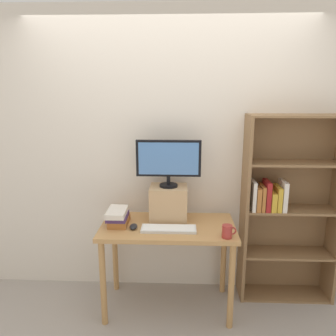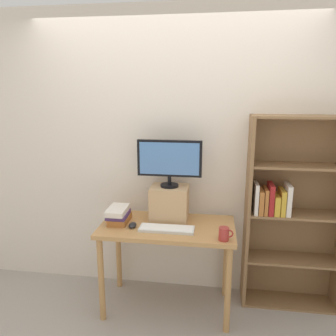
{
  "view_description": "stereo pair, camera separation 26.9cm",
  "coord_description": "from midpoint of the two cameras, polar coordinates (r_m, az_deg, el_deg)",
  "views": [
    {
      "loc": [
        0.11,
        -2.57,
        1.88
      ],
      "look_at": [
        -0.0,
        0.05,
        1.26
      ],
      "focal_mm": 35.0,
      "sensor_mm": 36.0,
      "label": 1
    },
    {
      "loc": [
        0.37,
        -2.54,
        1.88
      ],
      "look_at": [
        -0.0,
        0.05,
        1.26
      ],
      "focal_mm": 35.0,
      "sensor_mm": 36.0,
      "label": 2
    }
  ],
  "objects": [
    {
      "name": "ground_plane",
      "position": [
        3.18,
        -2.64,
        -22.93
      ],
      "size": [
        12.0,
        12.0,
        0.0
      ],
      "primitive_type": "plane",
      "color": "#9E9389"
    },
    {
      "name": "back_wall",
      "position": [
        3.01,
        -2.26,
        2.21
      ],
      "size": [
        7.0,
        0.08,
        2.6
      ],
      "color": "beige",
      "rests_on": "ground_plane"
    },
    {
      "name": "desk",
      "position": [
        2.84,
        -2.79,
        -11.99
      ],
      "size": [
        1.12,
        0.59,
        0.78
      ],
      "color": "#B7844C",
      "rests_on": "ground_plane"
    },
    {
      "name": "bookshelf_unit",
      "position": [
        3.08,
        17.48,
        -6.56
      ],
      "size": [
        0.83,
        0.28,
        1.69
      ],
      "color": "olive",
      "rests_on": "ground_plane"
    },
    {
      "name": "riser_box",
      "position": [
        2.86,
        -2.65,
        -6.17
      ],
      "size": [
        0.32,
        0.25,
        0.3
      ],
      "color": "tan",
      "rests_on": "desk"
    },
    {
      "name": "computer_monitor",
      "position": [
        2.75,
        -2.73,
        1.31
      ],
      "size": [
        0.55,
        0.16,
        0.4
      ],
      "color": "black",
      "rests_on": "riser_box"
    },
    {
      "name": "keyboard",
      "position": [
        2.69,
        -2.79,
        -10.58
      ],
      "size": [
        0.44,
        0.15,
        0.02
      ],
      "color": "silver",
      "rests_on": "desk"
    },
    {
      "name": "computer_mouse",
      "position": [
        2.75,
        -8.87,
        -10.09
      ],
      "size": [
        0.06,
        0.1,
        0.04
      ],
      "color": "black",
      "rests_on": "desk"
    },
    {
      "name": "book_stack",
      "position": [
        2.84,
        -11.44,
        -8.37
      ],
      "size": [
        0.17,
        0.27,
        0.13
      ],
      "color": "#AD662D",
      "rests_on": "desk"
    },
    {
      "name": "coffee_mug",
      "position": [
        2.57,
        7.33,
        -10.95
      ],
      "size": [
        0.11,
        0.08,
        0.1
      ],
      "color": "#9E2D28",
      "rests_on": "desk"
    }
  ]
}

